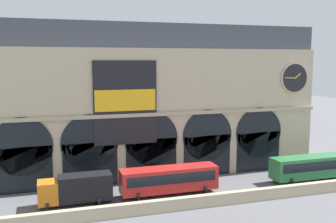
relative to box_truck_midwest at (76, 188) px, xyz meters
name	(u,v)px	position (x,y,z in m)	size (l,w,h in m)	color
ground_plane	(163,194)	(9.55, 0.33, -1.70)	(200.00, 200.00, 0.00)	slate
quay_parapet_wall	(178,204)	(9.55, -4.76, -1.06)	(90.00, 0.70, 1.28)	#BCAD8C
station_building	(145,103)	(9.56, 8.28, 7.87)	(46.54, 6.33, 19.57)	#BCAD8C
box_truck_midwest	(76,188)	(0.00, 0.00, 0.00)	(7.50, 2.91, 3.12)	orange
bus_center	(169,179)	(10.14, -0.10, 0.08)	(11.00, 3.25, 3.10)	red
bus_east	(312,166)	(28.85, -0.53, 0.08)	(11.00, 3.25, 3.10)	#2D7A42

